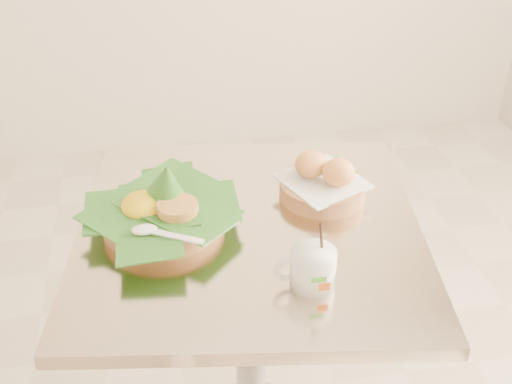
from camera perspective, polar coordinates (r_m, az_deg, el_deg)
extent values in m
cylinder|color=gray|center=(1.57, -0.50, -14.24)|extent=(0.07, 0.07, 0.69)
cube|color=beige|center=(1.33, -0.58, -3.51)|extent=(0.79, 0.79, 0.03)
cylinder|color=#B57B4D|center=(1.33, -8.29, -2.11)|extent=(0.25, 0.25, 0.04)
cone|color=#235F1B|center=(1.29, -8.03, 0.78)|extent=(0.13, 0.14, 0.13)
ellipsoid|color=yellow|center=(1.32, -9.93, -1.20)|extent=(0.09, 0.09, 0.05)
cylinder|color=#CC9347|center=(1.28, -6.97, -1.46)|extent=(0.08, 0.08, 0.02)
cylinder|color=#B57B4D|center=(1.41, 5.91, 0.31)|extent=(0.19, 0.19, 0.04)
cube|color=white|center=(1.40, 5.96, 0.99)|extent=(0.21, 0.21, 0.01)
ellipsoid|color=orange|center=(1.40, 4.93, 2.48)|extent=(0.07, 0.07, 0.06)
ellipsoid|color=orange|center=(1.37, 7.35, 1.76)|extent=(0.07, 0.07, 0.06)
cylinder|color=white|center=(1.16, 5.09, -6.72)|extent=(0.08, 0.08, 0.07)
torus|color=white|center=(1.15, 2.82, -6.92)|extent=(0.05, 0.01, 0.05)
cylinder|color=#4B2615|center=(1.14, 5.17, -5.49)|extent=(0.07, 0.07, 0.01)
cylinder|color=black|center=(1.13, 5.85, -4.38)|extent=(0.02, 0.04, 0.11)
cube|color=green|center=(1.12, 5.62, -7.78)|extent=(0.03, 0.00, 0.01)
cube|color=orange|center=(1.14, 6.12, -8.40)|extent=(0.02, 0.00, 0.02)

